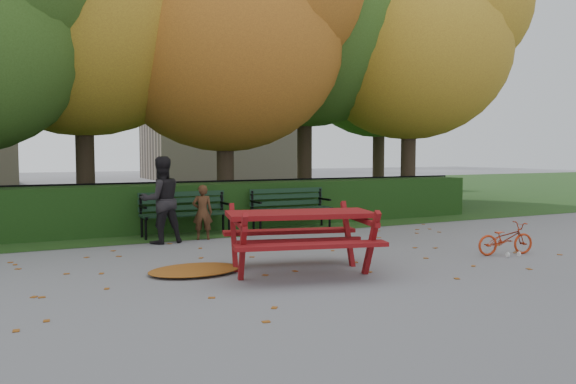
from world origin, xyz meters
name	(u,v)px	position (x,y,z in m)	size (l,w,h in m)	color
ground	(335,261)	(0.00, 0.00, 0.00)	(90.00, 90.00, 0.00)	gray
grass_strip	(141,197)	(0.00, 14.00, 0.01)	(90.00, 90.00, 0.00)	#1E3C16
building_right	(217,87)	(8.00, 28.00, 6.00)	(9.00, 6.00, 12.00)	gray
hedge	(231,205)	(0.00, 4.50, 0.50)	(13.00, 0.90, 1.00)	black
iron_fence	(219,201)	(0.00, 5.30, 0.54)	(14.00, 0.04, 1.02)	black
tree_c	(240,27)	(0.83, 5.96, 4.82)	(6.30, 6.00, 8.00)	#30231A
tree_d	(321,6)	(3.88, 7.23, 5.98)	(7.14, 6.80, 9.58)	#30231A
tree_e	(424,36)	(6.52, 5.77, 5.08)	(6.09, 5.80, 8.16)	#30231A
tree_g	(391,53)	(8.33, 9.76, 5.37)	(6.30, 6.00, 8.55)	#30231A
bench_left	(185,210)	(-1.30, 3.70, 0.52)	(1.80, 0.57, 0.88)	black
bench_right	(290,205)	(1.10, 3.70, 0.52)	(1.80, 0.57, 0.88)	black
picnic_table	(300,225)	(-0.87, -0.49, 0.67)	(2.34, 2.06, 0.97)	maroon
leaf_pile	(195,270)	(-2.20, 0.13, 0.04)	(1.30, 0.90, 0.09)	brown
leaf_scatter	(325,257)	(0.00, 0.30, 0.01)	(9.00, 5.70, 0.01)	brown
child	(202,212)	(-1.16, 2.98, 0.53)	(0.39, 0.25, 1.06)	#422615
adult	(161,200)	(-1.97, 2.90, 0.80)	(0.78, 0.61, 1.61)	black
bicycle	(505,239)	(2.79, -0.79, 0.27)	(0.35, 1.02, 0.53)	#AA2D0F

